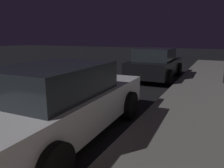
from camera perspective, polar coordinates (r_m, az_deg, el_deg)
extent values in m
cube|color=silver|center=(4.28, -12.94, -6.13)|extent=(1.88, 4.45, 0.64)
cube|color=#1E2328|center=(3.98, -15.16, 0.99)|extent=(1.60, 2.19, 0.56)
cylinder|color=black|center=(5.90, -11.56, -3.40)|extent=(0.24, 0.67, 0.66)
cylinder|color=black|center=(5.09, 4.67, -5.70)|extent=(0.24, 0.67, 0.66)
cylinder|color=black|center=(2.92, -15.45, -20.74)|extent=(0.24, 0.67, 0.66)
cube|color=black|center=(10.24, 11.61, 4.60)|extent=(1.79, 4.06, 0.64)
cube|color=#1E2328|center=(9.96, 11.42, 7.75)|extent=(1.56, 2.04, 0.56)
cylinder|color=black|center=(11.71, 8.92, 4.45)|extent=(0.23, 0.66, 0.66)
cylinder|color=black|center=(11.32, 17.48, 3.77)|extent=(0.23, 0.66, 0.66)
cylinder|color=black|center=(9.37, 4.38, 2.62)|extent=(0.23, 0.66, 0.66)
cylinder|color=black|center=(8.88, 15.00, 1.70)|extent=(0.23, 0.66, 0.66)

